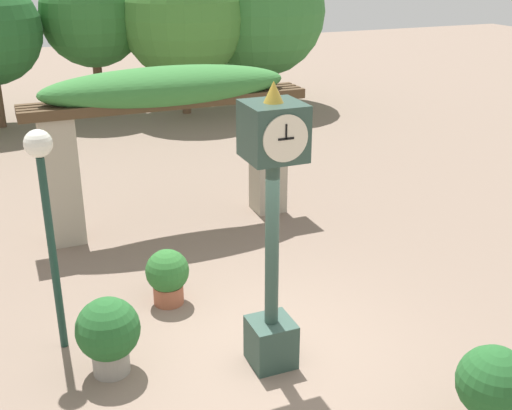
{
  "coord_description": "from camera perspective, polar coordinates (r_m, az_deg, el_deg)",
  "views": [
    {
      "loc": [
        -2.82,
        -6.5,
        4.93
      ],
      "look_at": [
        -0.04,
        0.28,
        1.98
      ],
      "focal_mm": 45.0,
      "sensor_mm": 36.0,
      "label": 1
    }
  ],
  "objects": [
    {
      "name": "potted_plant_near_right",
      "position": [
        8.17,
        -12.99,
        -11.02
      ],
      "size": [
        0.79,
        0.79,
        1.01
      ],
      "color": "gray",
      "rests_on": "ground"
    },
    {
      "name": "lamp_post",
      "position": [
        8.13,
        -18.29,
        1.14
      ],
      "size": [
        0.34,
        0.34,
        2.97
      ],
      "color": "#19382D",
      "rests_on": "ground"
    },
    {
      "name": "potted_plant_far_left",
      "position": [
        9.55,
        -7.87,
        -6.18
      ],
      "size": [
        0.64,
        0.64,
        0.85
      ],
      "color": "#9E563D",
      "rests_on": "ground"
    },
    {
      "name": "ground_plane",
      "position": [
        8.63,
        0.97,
        -12.91
      ],
      "size": [
        60.0,
        60.0,
        0.0
      ],
      "primitive_type": "plane",
      "color": "#7F6B5B"
    },
    {
      "name": "pedestal_clock",
      "position": [
        7.47,
        1.46,
        -1.48
      ],
      "size": [
        0.64,
        0.68,
        3.6
      ],
      "color": "#2D473D",
      "rests_on": "ground"
    },
    {
      "name": "tree_line",
      "position": [
        20.25,
        -12.5,
        15.71
      ],
      "size": [
        14.85,
        4.47,
        5.13
      ],
      "color": "brown",
      "rests_on": "ground"
    },
    {
      "name": "potted_plant_near_left",
      "position": [
        7.52,
        20.34,
        -14.81
      ],
      "size": [
        0.8,
        0.8,
        1.04
      ],
      "color": "#B26B4C",
      "rests_on": "ground"
    },
    {
      "name": "pergola",
      "position": [
        11.7,
        -7.83,
        8.3
      ],
      "size": [
        5.11,
        1.19,
        3.0
      ],
      "color": "#A89E89",
      "rests_on": "ground"
    }
  ]
}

